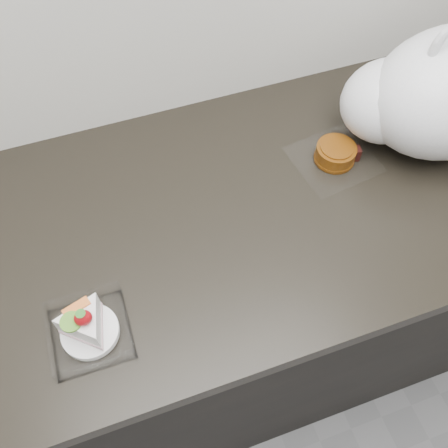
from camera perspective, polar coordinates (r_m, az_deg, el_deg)
name	(u,v)px	position (r m, az deg, el deg)	size (l,w,h in m)	color
counter	(216,307)	(1.38, -0.89, -9.48)	(2.04, 0.64, 0.90)	black
cake_tray	(88,328)	(0.87, -15.29, -11.38)	(0.13, 0.13, 0.10)	white
mooncake_wrap	(336,154)	(1.08, 12.66, 7.77)	(0.19, 0.18, 0.04)	white
plastic_bag	(439,94)	(1.11, 23.33, 13.51)	(0.42, 0.33, 0.32)	white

